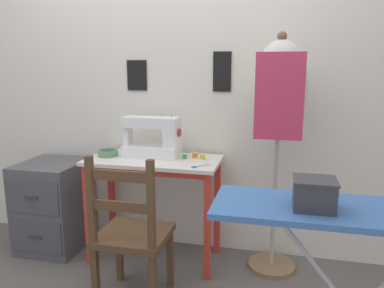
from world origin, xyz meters
The scene contains 14 objects.
ground_plane centered at (0.00, 0.00, 0.00)m, with size 14.00×14.00×0.00m, color #5B5651.
wall_back centered at (0.00, 0.52, 1.28)m, with size 10.00×0.06×2.55m.
sewing_table centered at (0.00, 0.21, 0.62)m, with size 0.92×0.45×0.74m.
sewing_machine centered at (-0.01, 0.28, 0.87)m, with size 0.40×0.18×0.30m.
fabric_bowl centered at (-0.34, 0.22, 0.76)m, with size 0.14×0.14×0.04m.
scissors centered at (0.35, 0.09, 0.74)m, with size 0.12×0.13×0.01m.
thread_spool_near_machine centered at (0.21, 0.27, 0.76)m, with size 0.04×0.04×0.04m.
thread_spool_mid_table centered at (0.27, 0.31, 0.76)m, with size 0.04×0.04×0.04m.
thread_spool_far_edge centered at (0.33, 0.28, 0.76)m, with size 0.04×0.04×0.04m.
wooden_chair centered at (0.04, -0.29, 0.42)m, with size 0.40×0.38×0.90m.
filing_cabinet centered at (-0.80, 0.22, 0.33)m, with size 0.44×0.50×0.66m.
dress_form centered at (0.82, 0.28, 1.14)m, with size 0.34×0.32×1.57m.
ironing_board centered at (1.15, -0.71, 0.79)m, with size 1.11×0.35×0.84m.
storage_box centered at (0.97, -0.74, 0.89)m, with size 0.16×0.15×0.12m.
Camera 1 is at (0.84, -2.14, 1.36)m, focal length 35.00 mm.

